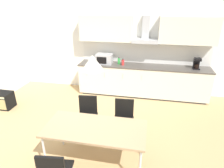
% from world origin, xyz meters
% --- Properties ---
extents(ground_plane, '(8.82, 7.33, 0.02)m').
position_xyz_m(ground_plane, '(0.00, 0.00, -0.01)').
color(ground_plane, tan).
extents(wall_back, '(7.06, 0.10, 2.73)m').
position_xyz_m(wall_back, '(0.00, 2.49, 1.36)').
color(wall_back, white).
rests_on(wall_back, ground_plane).
extents(kitchen_counter, '(3.77, 0.64, 0.93)m').
position_xyz_m(kitchen_counter, '(1.01, 2.14, 0.47)').
color(kitchen_counter, '#333333').
rests_on(kitchen_counter, ground_plane).
extents(backsplash_tile, '(3.75, 0.02, 0.57)m').
position_xyz_m(backsplash_tile, '(1.01, 2.43, 1.22)').
color(backsplash_tile, silver).
rests_on(backsplash_tile, kitchen_counter).
extents(upper_wall_cabinets, '(3.75, 0.40, 0.72)m').
position_xyz_m(upper_wall_cabinets, '(1.01, 2.28, 1.92)').
color(upper_wall_cabinets, silver).
extents(microwave, '(0.48, 0.35, 0.28)m').
position_xyz_m(microwave, '(-0.14, 2.13, 1.07)').
color(microwave, '#ADADB2').
rests_on(microwave, kitchen_counter).
extents(coffee_maker, '(0.18, 0.19, 0.30)m').
position_xyz_m(coffee_maker, '(2.45, 2.16, 1.08)').
color(coffee_maker, black).
rests_on(coffee_maker, kitchen_counter).
extents(bottle_red, '(0.08, 0.08, 0.19)m').
position_xyz_m(bottle_red, '(0.43, 2.08, 1.01)').
color(bottle_red, red).
rests_on(bottle_red, kitchen_counter).
extents(bottle_green, '(0.07, 0.07, 0.21)m').
position_xyz_m(bottle_green, '(0.30, 2.15, 1.02)').
color(bottle_green, green).
rests_on(bottle_green, kitchen_counter).
extents(dining_table, '(1.69, 0.79, 0.75)m').
position_xyz_m(dining_table, '(0.39, -0.78, 0.71)').
color(dining_table, tan).
rests_on(dining_table, ground_plane).
extents(chair_far_right, '(0.42, 0.42, 0.87)m').
position_xyz_m(chair_far_right, '(0.76, -0.00, 0.53)').
color(chair_far_right, black).
rests_on(chair_far_right, ground_plane).
extents(chair_far_left, '(0.44, 0.44, 0.87)m').
position_xyz_m(chair_far_left, '(-0.00, -0.01, 0.53)').
color(chair_far_left, black).
rests_on(chair_far_left, ground_plane).
extents(guitar_amp, '(0.52, 0.37, 0.44)m').
position_xyz_m(guitar_amp, '(-2.59, 0.64, 0.22)').
color(guitar_amp, black).
rests_on(guitar_amp, ground_plane).
extents(pendant_lamp, '(0.32, 0.32, 0.22)m').
position_xyz_m(pendant_lamp, '(0.39, -0.78, 1.87)').
color(pendant_lamp, silver).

